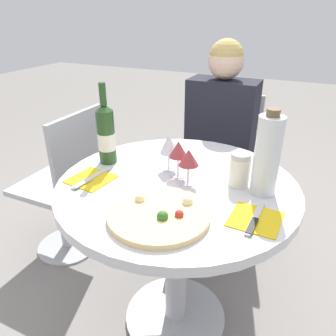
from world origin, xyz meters
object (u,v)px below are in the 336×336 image
at_px(seated_diner, 215,160).
at_px(tall_carafe, 267,155).
at_px(pizza_large, 159,214).
at_px(wine_bottle, 106,134).
at_px(chair_empty_side, 67,188).
at_px(chair_behind_diner, 221,167).
at_px(dining_table, 177,217).

height_order(seated_diner, tall_carafe, seated_diner).
bearing_deg(pizza_large, wine_bottle, 143.97).
bearing_deg(seated_diner, pizza_large, 95.83).
distance_m(chair_empty_side, pizza_large, 0.93).
xyz_separation_m(chair_behind_diner, chair_empty_side, (-0.68, -0.61, 0.00)).
distance_m(chair_behind_diner, pizza_large, 1.08).
bearing_deg(chair_behind_diner, pizza_large, 95.07).
xyz_separation_m(chair_behind_diner, pizza_large, (0.09, -1.03, 0.31)).
xyz_separation_m(chair_behind_diner, seated_diner, (-0.00, -0.14, 0.10)).
distance_m(chair_behind_diner, chair_empty_side, 0.92).
bearing_deg(wine_bottle, chair_empty_side, 159.93).
bearing_deg(pizza_large, seated_diner, 95.83).
height_order(pizza_large, tall_carafe, tall_carafe).
height_order(seated_diner, chair_empty_side, seated_diner).
bearing_deg(dining_table, pizza_large, -80.11).
bearing_deg(chair_empty_side, pizza_large, -118.38).
relative_size(chair_behind_diner, tall_carafe, 2.85).
height_order(chair_empty_side, tall_carafe, tall_carafe).
bearing_deg(pizza_large, chair_empty_side, 151.62).
distance_m(seated_diner, tall_carafe, 0.78).
bearing_deg(chair_behind_diner, seated_diner, 90.00).
distance_m(dining_table, seated_diner, 0.67).
height_order(chair_empty_side, pizza_large, chair_empty_side).
height_order(seated_diner, pizza_large, seated_diner).
bearing_deg(seated_diner, dining_table, 94.42).
relative_size(seated_diner, pizza_large, 3.65).
xyz_separation_m(chair_empty_side, tall_carafe, (1.03, -0.13, 0.44)).
xyz_separation_m(chair_behind_diner, tall_carafe, (0.35, -0.74, 0.44)).
distance_m(chair_empty_side, tall_carafe, 1.13).
xyz_separation_m(seated_diner, chair_empty_side, (-0.68, -0.48, -0.10)).
relative_size(dining_table, tall_carafe, 2.97).
distance_m(dining_table, tall_carafe, 0.43).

